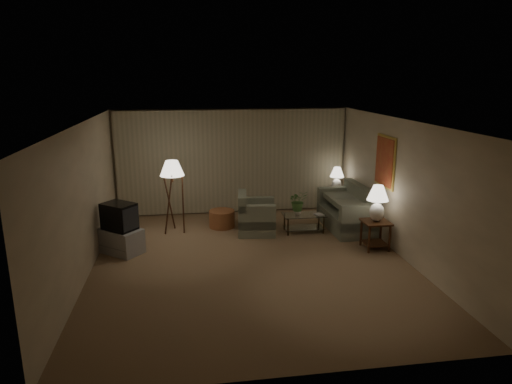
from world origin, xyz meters
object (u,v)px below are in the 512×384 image
(table_lamp_far, at_px, (337,177))
(crt_tv, at_px, (119,216))
(sofa, at_px, (346,212))
(vase, at_px, (298,212))
(tv_cabinet, at_px, (121,241))
(floor_lamp, at_px, (173,195))
(armchair, at_px, (257,217))
(ottoman, at_px, (222,219))
(side_table_far, at_px, (336,198))
(coffee_table, at_px, (304,220))
(side_table_near, at_px, (375,230))
(table_lamp_near, at_px, (378,200))

(table_lamp_far, distance_m, crt_tv, 5.57)
(sofa, relative_size, vase, 11.77)
(tv_cabinet, height_order, floor_lamp, floor_lamp)
(floor_lamp, bearing_deg, armchair, -9.65)
(ottoman, bearing_deg, side_table_far, 12.76)
(armchair, xyz_separation_m, side_table_far, (2.29, 1.20, 0.03))
(coffee_table, bearing_deg, armchair, 173.70)
(coffee_table, height_order, ottoman, coffee_table)
(armchair, distance_m, ottoman, 0.93)
(ottoman, xyz_separation_m, vase, (1.69, -0.63, 0.29))
(table_lamp_far, distance_m, tv_cabinet, 5.62)
(sofa, distance_m, crt_tv, 5.12)
(floor_lamp, relative_size, ottoman, 2.76)
(side_table_far, height_order, crt_tv, crt_tv)
(coffee_table, xyz_separation_m, ottoman, (-1.84, 0.63, -0.07))
(armchair, bearing_deg, crt_tv, 112.36)
(floor_lamp, relative_size, vase, 10.82)
(table_lamp_far, bearing_deg, sofa, -97.00)
(sofa, xyz_separation_m, tv_cabinet, (-5.05, -0.78, -0.15))
(coffee_table, bearing_deg, tv_cabinet, -170.38)
(armchair, relative_size, tv_cabinet, 1.10)
(sofa, height_order, side_table_near, sofa)
(table_lamp_near, height_order, crt_tv, table_lamp_near)
(side_table_near, relative_size, tv_cabinet, 0.61)
(armchair, bearing_deg, table_lamp_near, -113.89)
(side_table_far, bearing_deg, coffee_table, -132.24)
(floor_lamp, distance_m, ottoman, 1.31)
(table_lamp_far, relative_size, tv_cabinet, 0.64)
(armchair, relative_size, crt_tv, 1.39)
(crt_tv, bearing_deg, sofa, 48.22)
(side_table_far, xyz_separation_m, table_lamp_far, (-0.00, -0.00, 0.57))
(side_table_near, relative_size, vase, 3.88)
(table_lamp_far, bearing_deg, side_table_far, 63.43)
(tv_cabinet, bearing_deg, floor_lamp, 86.24)
(sofa, distance_m, side_table_near, 1.36)
(table_lamp_near, bearing_deg, vase, 137.19)
(coffee_table, xyz_separation_m, floor_lamp, (-2.95, 0.44, 0.60))
(side_table_far, distance_m, coffee_table, 1.79)
(coffee_table, relative_size, tv_cabinet, 0.99)
(side_table_far, distance_m, crt_tv, 5.58)
(sofa, bearing_deg, ottoman, -101.43)
(table_lamp_near, bearing_deg, tv_cabinet, 173.73)
(side_table_near, bearing_deg, tv_cabinet, 173.73)
(crt_tv, bearing_deg, table_lamp_near, 33.19)
(side_table_near, xyz_separation_m, crt_tv, (-5.20, 0.57, 0.36))
(coffee_table, height_order, crt_tv, crt_tv)
(side_table_near, xyz_separation_m, table_lamp_far, (-0.00, 2.57, 0.56))
(side_table_far, relative_size, tv_cabinet, 0.61)
(sofa, height_order, vase, sofa)
(side_table_near, distance_m, table_lamp_near, 0.64)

